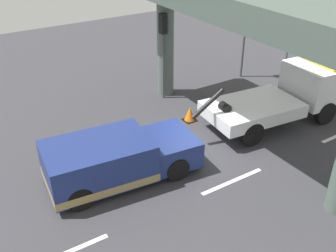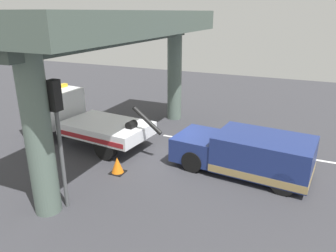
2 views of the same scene
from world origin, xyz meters
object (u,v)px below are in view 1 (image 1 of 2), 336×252
object	(u,v)px
traffic_light_mid	(294,9)
traffic_cone_orange	(190,114)
traffic_light_near	(163,38)
tow_truck_white	(289,94)
towed_van_green	(115,160)
traffic_light_far	(246,18)

from	to	relation	value
traffic_light_mid	traffic_cone_orange	size ratio (longest dim) A/B	6.83
traffic_cone_orange	traffic_light_near	bearing A→B (deg)	84.16
traffic_light_mid	tow_truck_white	bearing A→B (deg)	-137.07
traffic_light_near	traffic_cone_orange	world-z (taller)	traffic_light_near
tow_truck_white	towed_van_green	bearing A→B (deg)	179.42
traffic_light_far	towed_van_green	bearing A→B (deg)	-154.65
towed_van_green	traffic_light_mid	world-z (taller)	traffic_light_mid
tow_truck_white	traffic_light_mid	xyz separation A→B (m)	(5.08, 4.73, 2.01)
traffic_light_far	traffic_light_near	bearing A→B (deg)	180.00
tow_truck_white	traffic_cone_orange	bearing A→B (deg)	149.81
traffic_light_near	traffic_light_far	size ratio (longest dim) A/B	0.94
tow_truck_white	traffic_light_mid	bearing A→B (deg)	42.93
towed_van_green	traffic_cone_orange	bearing A→B (deg)	24.36
traffic_light_near	traffic_light_mid	size ratio (longest dim) A/B	0.93
tow_truck_white	traffic_light_near	bearing A→B (deg)	125.83
tow_truck_white	traffic_light_mid	distance (m)	7.23
traffic_cone_orange	towed_van_green	bearing A→B (deg)	-155.64
tow_truck_white	towed_van_green	distance (m)	8.24
towed_van_green	traffic_light_near	xyz separation A→B (m)	(4.81, 4.65, 2.21)
tow_truck_white	traffic_light_mid	size ratio (longest dim) A/B	1.66
tow_truck_white	traffic_light_near	distance (m)	6.10
traffic_light_mid	traffic_cone_orange	bearing A→B (deg)	-163.54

